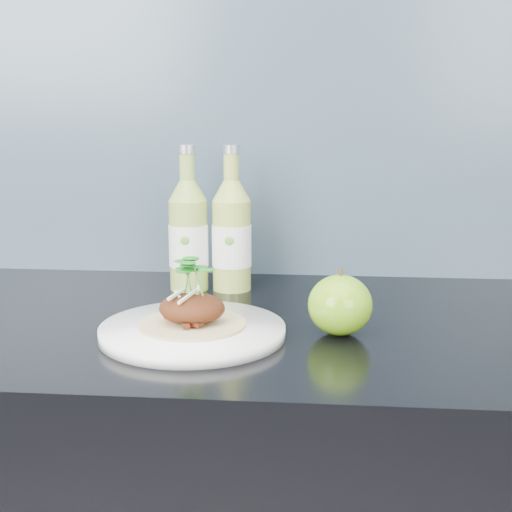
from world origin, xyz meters
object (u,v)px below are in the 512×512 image
at_px(green_apple, 340,305).
at_px(cider_bottle_right, 232,236).
at_px(cider_bottle_left, 188,236).
at_px(dinner_plate, 193,331).

height_order(green_apple, cider_bottle_right, cider_bottle_right).
relative_size(cider_bottle_left, cider_bottle_right, 1.00).
bearing_deg(cider_bottle_left, cider_bottle_right, -10.52).
distance_m(dinner_plate, cider_bottle_left, 0.27).
relative_size(green_apple, cider_bottle_left, 0.38).
distance_m(dinner_plate, green_apple, 0.20).
distance_m(dinner_plate, cider_bottle_right, 0.27).
xyz_separation_m(green_apple, cider_bottle_right, (-0.18, 0.23, 0.05)).
height_order(dinner_plate, green_apple, green_apple).
bearing_deg(cider_bottle_right, cider_bottle_left, -173.17).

